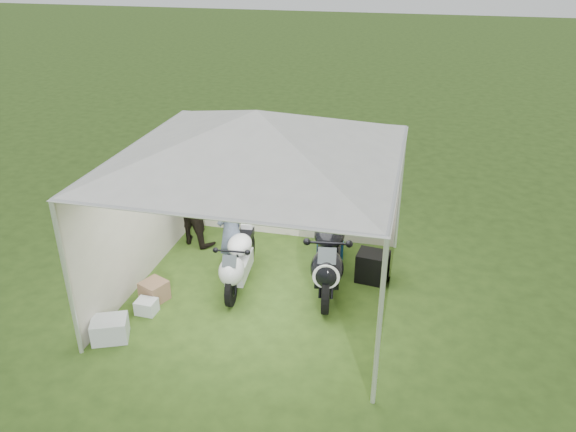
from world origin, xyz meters
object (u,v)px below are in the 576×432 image
object	(u,v)px
canopy_tent	(258,139)
person_dark_jacket	(194,201)
crate_2	(147,306)
paddock_stand	(330,247)
motorcycle_white	(238,260)
equipment_box	(373,267)
crate_0	(110,329)
person_blue_jacket	(231,231)
motorcycle_black	(328,254)
crate_1	(154,291)

from	to	relation	value
canopy_tent	person_dark_jacket	size ratio (longest dim) A/B	3.34
crate_2	paddock_stand	bearing A→B (deg)	44.10
canopy_tent	motorcycle_white	world-z (taller)	canopy_tent
canopy_tent	crate_2	bearing A→B (deg)	-147.49
canopy_tent	equipment_box	size ratio (longest dim) A/B	11.17
person_dark_jacket	crate_0	bearing A→B (deg)	109.87
person_blue_jacket	crate_2	xyz separation A→B (m)	(-0.92, -1.37, -0.72)
motorcycle_white	paddock_stand	distance (m)	1.86
motorcycle_black	person_blue_jacket	size ratio (longest dim) A/B	1.35
canopy_tent	crate_2	size ratio (longest dim) A/B	18.77
person_dark_jacket	crate_2	world-z (taller)	person_dark_jacket
motorcycle_white	motorcycle_black	size ratio (longest dim) A/B	0.80
paddock_stand	person_dark_jacket	bearing A→B (deg)	-178.91
person_blue_jacket	crate_1	distance (m)	1.54
motorcycle_white	paddock_stand	xyz separation A→B (m)	(1.28, 1.31, -0.31)
crate_1	equipment_box	bearing A→B (deg)	22.90
person_dark_jacket	crate_1	size ratio (longest dim) A/B	4.72
motorcycle_black	crate_0	xyz separation A→B (m)	(-2.77, -2.03, -0.45)
motorcycle_white	crate_1	size ratio (longest dim) A/B	4.96
motorcycle_black	crate_0	bearing A→B (deg)	-151.01
canopy_tent	crate_1	world-z (taller)	canopy_tent
crate_0	motorcycle_white	bearing A→B (deg)	52.00
canopy_tent	crate_0	bearing A→B (deg)	-136.36
motorcycle_black	equipment_box	distance (m)	0.87
person_dark_jacket	person_blue_jacket	xyz separation A→B (m)	(1.02, -0.93, -0.02)
canopy_tent	person_blue_jacket	xyz separation A→B (m)	(-0.62, 0.39, -1.75)
crate_2	motorcycle_white	bearing A→B (deg)	42.46
motorcycle_black	crate_0	distance (m)	3.46
paddock_stand	crate_2	size ratio (longest dim) A/B	1.56
person_dark_jacket	person_blue_jacket	distance (m)	1.38
motorcycle_white	crate_0	world-z (taller)	motorcycle_white
crate_2	equipment_box	bearing A→B (deg)	28.17
person_dark_jacket	equipment_box	distance (m)	3.44
equipment_box	crate_2	xyz separation A→B (m)	(-3.23, -1.73, -0.14)
canopy_tent	crate_1	xyz separation A→B (m)	(-1.57, -0.63, -2.41)
person_blue_jacket	crate_1	bearing A→B (deg)	-23.09
canopy_tent	equipment_box	xyz separation A→B (m)	(1.70, 0.75, -2.32)
person_blue_jacket	equipment_box	world-z (taller)	person_blue_jacket
motorcycle_white	crate_2	size ratio (longest dim) A/B	5.90
paddock_stand	person_dark_jacket	xyz separation A→B (m)	(-2.52, -0.05, 0.67)
paddock_stand	crate_1	distance (m)	3.16
motorcycle_white	motorcycle_black	world-z (taller)	motorcycle_black
motorcycle_white	canopy_tent	bearing A→B (deg)	-14.02
person_blue_jacket	canopy_tent	bearing A→B (deg)	77.80
canopy_tent	paddock_stand	xyz separation A→B (m)	(0.89, 1.37, -2.40)
motorcycle_black	equipment_box	xyz separation A→B (m)	(0.68, 0.40, -0.36)
motorcycle_black	paddock_stand	size ratio (longest dim) A/B	4.76
person_blue_jacket	equipment_box	bearing A→B (deg)	118.95
canopy_tent	equipment_box	distance (m)	2.97
motorcycle_white	crate_0	xyz separation A→B (m)	(-1.35, -1.73, -0.32)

